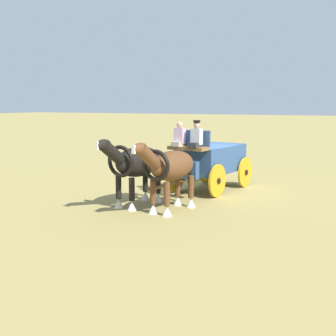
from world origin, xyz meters
TOP-DOWN VIEW (x-y plane):
  - ground_plane at (0.00, 0.00)m, footprint 220.00×220.00m
  - show_wagon at (0.17, -0.02)m, footprint 5.88×2.30m
  - draft_horse_near at (3.86, 0.12)m, footprint 2.97×1.17m
  - draft_horse_off at (3.67, -1.17)m, footprint 3.03×1.23m

SIDE VIEW (x-z plane):
  - ground_plane at x=0.00m, z-range 0.00..0.00m
  - show_wagon at x=0.17m, z-range -0.19..2.51m
  - draft_horse_near at x=3.86m, z-range 0.23..2.44m
  - draft_horse_off at x=3.67m, z-range 0.25..2.49m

